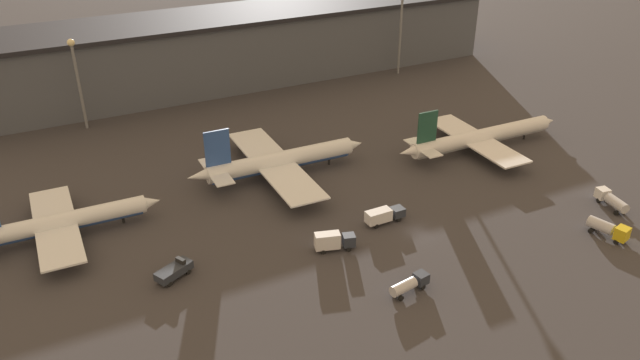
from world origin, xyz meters
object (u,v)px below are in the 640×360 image
(airplane_0, at_px, (61,223))
(service_vehicle_2, at_px, (409,284))
(service_vehicle_1, at_px, (608,229))
(service_vehicle_3, at_px, (612,200))
(airplane_2, at_px, (480,137))
(airplane_1, at_px, (279,161))
(service_vehicle_4, at_px, (333,241))
(service_vehicle_5, at_px, (384,215))
(service_vehicle_0, at_px, (174,271))

(airplane_0, relative_size, service_vehicle_2, 4.86)
(service_vehicle_1, bearing_deg, service_vehicle_3, 112.46)
(airplane_2, xyz_separation_m, service_vehicle_3, (5.67, -32.82, -1.46))
(airplane_1, bearing_deg, service_vehicle_1, -47.37)
(service_vehicle_2, height_order, service_vehicle_3, service_vehicle_3)
(service_vehicle_1, bearing_deg, service_vehicle_4, -127.21)
(airplane_0, distance_m, service_vehicle_2, 63.27)
(airplane_0, height_order, service_vehicle_5, airplane_0)
(service_vehicle_3, bearing_deg, service_vehicle_2, 104.53)
(service_vehicle_2, bearing_deg, service_vehicle_0, 138.02)
(airplane_2, distance_m, service_vehicle_1, 40.01)
(service_vehicle_1, relative_size, service_vehicle_2, 1.03)
(airplane_2, bearing_deg, airplane_1, 169.78)
(airplane_2, relative_size, service_vehicle_4, 6.02)
(service_vehicle_2, relative_size, service_vehicle_4, 0.99)
(service_vehicle_0, bearing_deg, service_vehicle_1, -44.48)
(airplane_0, xyz_separation_m, service_vehicle_3, (97.51, -38.41, -1.31))
(airplane_1, bearing_deg, service_vehicle_0, -138.63)
(airplane_2, xyz_separation_m, service_vehicle_5, (-37.27, -17.16, -1.42))
(service_vehicle_0, relative_size, service_vehicle_3, 0.88)
(airplane_2, relative_size, service_vehicle_3, 5.69)
(airplane_0, distance_m, service_vehicle_5, 59.14)
(airplane_2, distance_m, service_vehicle_0, 78.70)
(airplane_0, xyz_separation_m, service_vehicle_0, (14.77, -21.38, -1.59))
(airplane_0, bearing_deg, service_vehicle_3, -20.24)
(service_vehicle_5, bearing_deg, service_vehicle_2, -111.74)
(airplane_1, xyz_separation_m, service_vehicle_0, (-30.08, -25.34, -2.00))
(airplane_2, height_order, service_vehicle_2, airplane_2)
(service_vehicle_2, relative_size, service_vehicle_3, 0.93)
(service_vehicle_2, bearing_deg, service_vehicle_4, 99.14)
(airplane_2, height_order, service_vehicle_4, airplane_2)
(service_vehicle_4, height_order, service_vehicle_5, service_vehicle_4)
(airplane_0, distance_m, airplane_1, 45.02)
(airplane_1, distance_m, service_vehicle_2, 46.32)
(airplane_1, height_order, service_vehicle_4, airplane_1)
(airplane_2, relative_size, service_vehicle_5, 5.62)
(service_vehicle_0, xyz_separation_m, service_vehicle_3, (82.74, -17.03, 0.28))
(service_vehicle_0, xyz_separation_m, service_vehicle_2, (32.30, -20.89, 0.16))
(airplane_1, distance_m, airplane_2, 47.96)
(service_vehicle_2, bearing_deg, service_vehicle_5, 59.86)
(airplane_0, relative_size, airplane_1, 0.88)
(service_vehicle_4, bearing_deg, airplane_0, 164.26)
(service_vehicle_0, distance_m, service_vehicle_1, 77.39)
(airplane_1, xyz_separation_m, service_vehicle_2, (2.22, -46.23, -1.84))
(airplane_0, height_order, service_vehicle_0, airplane_0)
(service_vehicle_0, bearing_deg, service_vehicle_5, -28.36)
(airplane_0, xyz_separation_m, airplane_1, (44.85, 3.96, 0.41))
(service_vehicle_4, bearing_deg, service_vehicle_1, -5.79)
(airplane_2, relative_size, service_vehicle_1, 5.88)
(airplane_0, height_order, service_vehicle_4, airplane_0)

